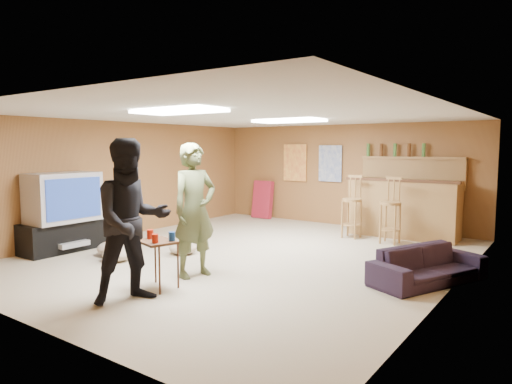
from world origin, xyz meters
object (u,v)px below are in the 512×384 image
Objects in this scene: sofa at (428,265)px; tray_table at (157,264)px; bar_counter at (403,208)px; person_black at (132,221)px; tv_body at (63,197)px; person_olive at (195,210)px.

tray_table is (-2.63, -2.12, 0.07)m from sofa.
person_black reaches higher than bar_counter.
bar_counter is 3.38× the size of tray_table.
tv_body reaches higher than tray_table.
sofa is at bearing 38.89° from tray_table.
bar_counter reaches higher than tray_table.
person_black is at bearing -103.55° from bar_counter.
tv_body is 2.83m from tray_table.
sofa is 2.64× the size of tray_table.
bar_counter is 4.50m from person_olive.
bar_counter is at bearing 47.00° from tv_body.
bar_counter is 3.07m from sofa.
person_olive reaches higher than bar_counter.
tv_body is 3.00m from person_black.
tv_body is at bearing 107.00° from person_olive.
person_olive is 1.15m from person_black.
sofa is at bearing -48.11° from person_olive.
tv_body reaches higher than bar_counter.
sofa is at bearing 17.06° from tv_body.
person_black is 3.66m from sofa.
person_olive reaches higher than tv_body.
sofa is (2.63, 1.45, -0.66)m from person_olive.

